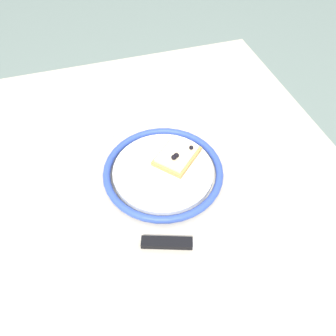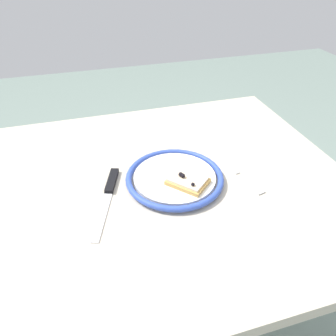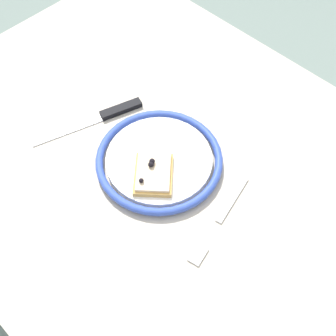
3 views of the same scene
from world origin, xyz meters
name	(u,v)px [view 3 (image 3 of 3)]	position (x,y,z in m)	size (l,w,h in m)	color
ground_plane	(155,277)	(0.00, 0.00, 0.00)	(6.00, 6.00, 0.00)	slate
dining_table	(149,172)	(0.00, 0.00, 0.63)	(0.99, 0.81, 0.72)	#BCB29E
plate	(159,160)	(-0.05, 0.01, 0.74)	(0.25, 0.25, 0.02)	white
pizza_slice_near	(153,174)	(-0.07, 0.05, 0.75)	(0.11, 0.11, 0.03)	tan
knife	(107,115)	(0.12, 0.00, 0.73)	(0.10, 0.23, 0.01)	silver
fork	(220,219)	(-0.21, 0.02, 0.73)	(0.06, 0.20, 0.00)	silver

